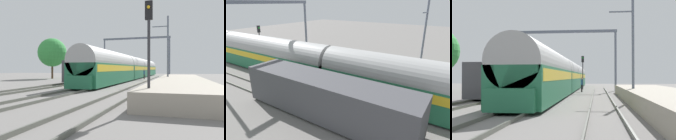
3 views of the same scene
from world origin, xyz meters
The scene contains 11 objects.
ground centered at (0.00, 0.00, 0.00)m, with size 120.00×120.00×0.00m, color slate.
track_far_west centered at (-4.32, 0.00, 0.08)m, with size 1.52×60.00×0.16m.
track_west centered at (0.00, 0.00, 0.08)m, with size 1.52×60.00×0.16m.
track_east centered at (4.32, 0.00, 0.08)m, with size 1.52×60.00×0.16m.
platform centered at (8.13, 2.00, 0.45)m, with size 4.40×28.00×0.90m.
passenger_train centered at (0.00, 20.42, 1.97)m, with size 2.93×49.20×3.82m.
freight_car centered at (-4.32, 9.58, 1.47)m, with size 2.80×13.00×2.70m.
person_crossing centered at (2.17, 17.55, 1.03)m, with size 0.26×0.41×1.73m.
railway_signal_far centered at (1.92, 25.22, 3.08)m, with size 0.36×0.30×4.78m.
catenary_gantry centered at (0.00, 20.96, 5.67)m, with size 13.03×0.28×7.86m.
catenary_pole_east_mid centered at (6.67, 5.73, 4.15)m, with size 1.90×0.20×8.00m.
Camera 3 is at (4.00, -17.34, 1.78)m, focal length 47.61 mm.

